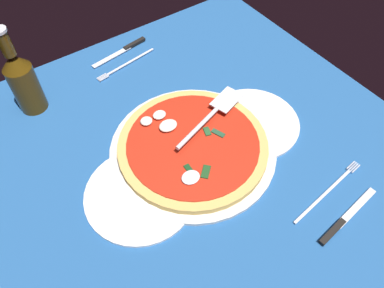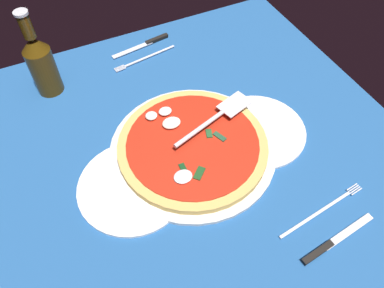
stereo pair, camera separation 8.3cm
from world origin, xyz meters
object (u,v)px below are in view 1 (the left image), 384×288
at_px(place_setting_near, 335,207).
at_px(beer_bottle, 23,80).
at_px(dinner_plate_right, 252,123).
at_px(dinner_plate_left, 141,194).
at_px(pizza, 191,144).
at_px(pizza_server, 211,115).
at_px(place_setting_far, 125,57).

height_order(place_setting_near, beer_bottle, beer_bottle).
bearing_deg(dinner_plate_right, place_setting_near, -92.03).
height_order(dinner_plate_left, dinner_plate_right, same).
bearing_deg(dinner_plate_right, pizza, 172.91).
xyz_separation_m(dinner_plate_right, pizza_server, (-0.09, 0.05, 0.04)).
relative_size(pizza_server, place_setting_far, 1.10).
distance_m(dinner_plate_left, pizza_server, 0.24).
bearing_deg(place_setting_far, pizza, 76.42).
xyz_separation_m(dinner_plate_right, place_setting_far, (-0.13, 0.39, -0.00)).
bearing_deg(pizza_server, place_setting_near, -92.81).
bearing_deg(place_setting_far, place_setting_near, 91.91).
bearing_deg(place_setting_near, dinner_plate_right, 81.45).
bearing_deg(pizza, beer_bottle, 126.21).
relative_size(dinner_plate_left, pizza, 0.69).
xyz_separation_m(pizza, pizza_server, (0.07, 0.03, 0.03)).
bearing_deg(beer_bottle, dinner_plate_left, -76.44).
bearing_deg(dinner_plate_right, pizza_server, 153.09).
distance_m(dinner_plate_left, pizza, 0.16).
height_order(pizza_server, place_setting_far, pizza_server).
distance_m(dinner_plate_right, pizza, 0.17).
distance_m(place_setting_near, beer_bottle, 0.74).
relative_size(dinner_plate_left, place_setting_far, 1.15).
height_order(pizza, beer_bottle, beer_bottle).
xyz_separation_m(dinner_plate_left, place_setting_near, (0.31, -0.25, -0.00)).
height_order(dinner_plate_right, pizza, pizza).
bearing_deg(beer_bottle, place_setting_far, 7.71).
bearing_deg(place_setting_near, pizza_server, 98.09).
bearing_deg(dinner_plate_left, pizza, 13.43).
height_order(dinner_plate_right, place_setting_near, place_setting_near).
xyz_separation_m(pizza, beer_bottle, (-0.24, 0.33, 0.07)).
xyz_separation_m(dinner_plate_left, pizza, (0.15, 0.04, 0.02)).
distance_m(pizza_server, beer_bottle, 0.44).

